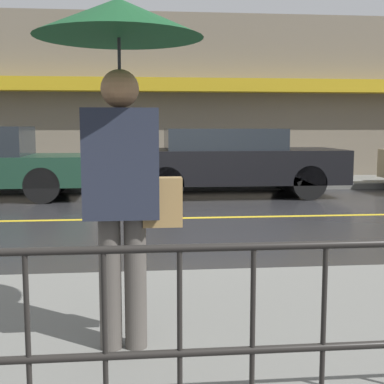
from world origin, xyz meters
name	(u,v)px	position (x,y,z in m)	size (l,w,h in m)	color
ground_plane	(188,218)	(0.00, 0.00, 0.00)	(80.00, 80.00, 0.00)	#262628
sidewalk_near	(259,336)	(0.00, -5.21, 0.07)	(28.00, 3.02, 0.14)	slate
sidewalk_far	(171,183)	(0.00, 4.80, 0.07)	(28.00, 2.20, 0.14)	slate
lane_marking	(188,218)	(0.00, 0.00, 0.00)	(25.20, 0.12, 0.01)	gold
building_storefront	(167,97)	(0.00, 6.02, 2.29)	(28.00, 0.85, 4.54)	#706656
railing_foreground	(324,312)	(0.00, -6.47, 0.69)	(12.00, 0.04, 0.87)	black
pedestrian	(121,83)	(-0.92, -5.47, 1.77)	(1.00, 1.00, 2.12)	#4C4742
car_black	(230,160)	(1.17, 2.80, 0.77)	(4.75, 1.91, 1.47)	black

